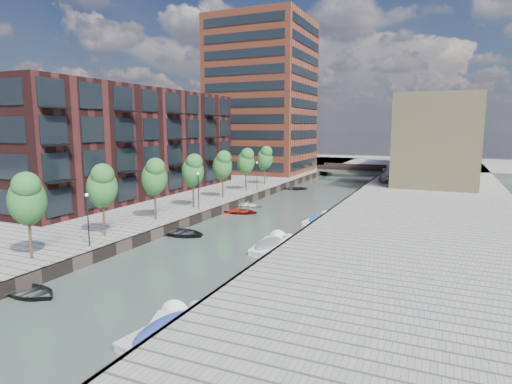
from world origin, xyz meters
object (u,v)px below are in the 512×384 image
Objects in this scene: sloop_1 at (181,235)px; motorboat_4 at (270,245)px; tree_4 at (222,165)px; motorboat_0 at (169,329)px; sloop_4 at (294,189)px; motorboat_2 at (279,248)px; sloop_0 at (29,295)px; tree_2 at (154,176)px; tree_6 at (265,157)px; tree_0 at (27,198)px; car at (385,178)px; tree_5 at (246,161)px; sloop_3 at (246,207)px; motorboat_1 at (165,329)px; sloop_2 at (239,213)px; tree_1 at (102,185)px; motorboat_3 at (319,220)px; bridge at (352,169)px; tree_3 at (193,170)px.

motorboat_4 is at bearing -90.87° from sloop_1.
motorboat_0 is at bearing -66.10° from tree_4.
motorboat_2 is at bearing -175.81° from sloop_4.
motorboat_2 reaches higher than sloop_0.
tree_2 and tree_6 have the same top height.
tree_0 reaches higher than sloop_0.
car is (13.33, 39.74, 1.70)m from sloop_1.
tree_2 is at bearing 73.58° from sloop_1.
tree_5 is at bearing 119.75° from motorboat_4.
sloop_3 is at bearing 121.42° from motorboat_4.
sloop_2 is at bearing 108.92° from motorboat_1.
tree_6 is at bearing 9.35° from sloop_2.
sloop_0 is 10.61m from motorboat_0.
sloop_1 is at bearing 167.28° from sloop_4.
tree_0 and tree_1 have the same top height.
motorboat_2 is at bearing -58.90° from tree_5.
tree_2 is 1.16× the size of motorboat_0.
sloop_4 is (3.81, 17.28, -5.31)m from tree_4.
tree_4 reaches higher than car.
motorboat_0 is 1.05× the size of motorboat_1.
tree_6 is 15.09m from sloop_3.
motorboat_3 reaches higher than sloop_0.
motorboat_0 is 16.09m from motorboat_4.
motorboat_2 is at bearing -65.24° from tree_6.
motorboat_4 is at bearing -60.25° from tree_5.
sloop_1 is at bearing -133.34° from motorboat_3.
sloop_0 is (3.38, -38.00, -5.31)m from tree_5.
motorboat_1 is (13.74, -3.59, -5.12)m from tree_0.
car is at bearing 86.89° from motorboat_0.
tree_5 is (0.00, 7.00, 0.00)m from tree_4.
tree_6 is (-8.50, -26.00, 3.92)m from bridge.
bridge is at bearing 71.90° from tree_6.
motorboat_4 is (9.16, -0.32, 0.21)m from sloop_1.
tree_1 is at bearing 22.23° from sloop_0.
tree_5 is at bearing 141.04° from motorboat_3.
tree_4 is 14.00m from tree_6.
sloop_0 is at bearing -41.56° from tree_0.
sloop_3 is at bearing 108.67° from motorboat_0.
tree_3 reaches higher than motorboat_4.
sloop_2 is at bearing 1.92° from sloop_0.
tree_0 is 1.00× the size of tree_2.
tree_3 is at bearing 160.18° from sloop_3.
tree_5 is (0.00, 28.00, 0.00)m from tree_1.
tree_0 is 1.37× the size of sloop_4.
sloop_1 is at bearing 57.69° from tree_1.
tree_1 is at bearing -158.99° from motorboat_2.
tree_6 reaches higher than motorboat_4.
tree_3 is 15.11m from motorboat_3.
motorboat_2 is at bearing -92.15° from sloop_1.
tree_0 is at bearing 162.68° from sloop_4.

